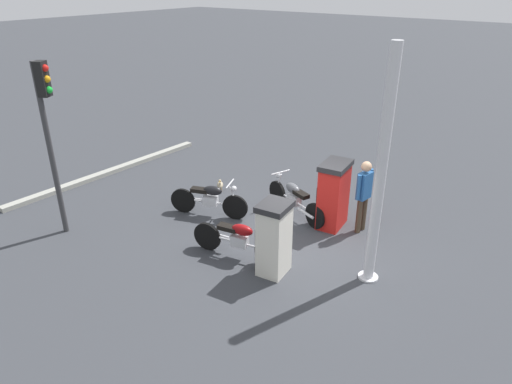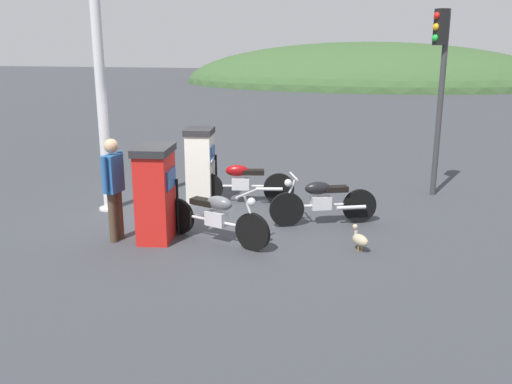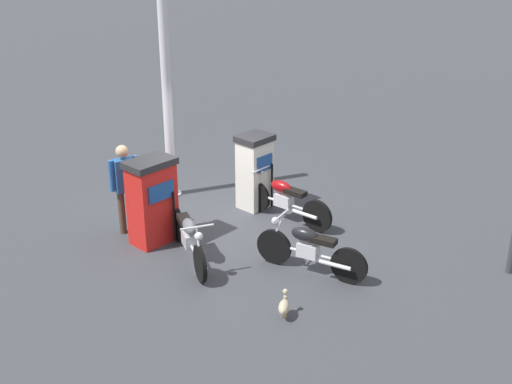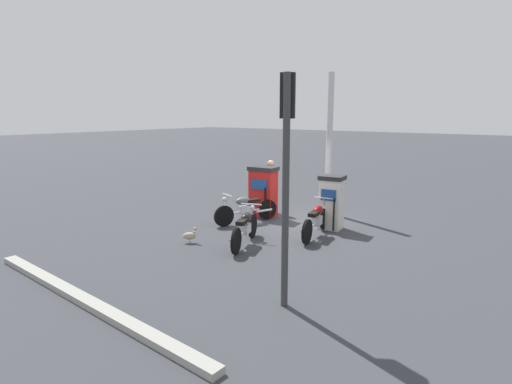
{
  "view_description": "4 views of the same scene",
  "coord_description": "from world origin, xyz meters",
  "views": [
    {
      "loc": [
        -4.63,
        7.68,
        5.49
      ],
      "look_at": [
        0.82,
        0.48,
        1.23
      ],
      "focal_mm": 32.45,
      "sensor_mm": 36.0,
      "label": 1
    },
    {
      "loc": [
        3.39,
        -9.66,
        3.28
      ],
      "look_at": [
        1.35,
        -0.33,
        0.69
      ],
      "focal_mm": 39.1,
      "sensor_mm": 36.0,
      "label": 2
    },
    {
      "loc": [
        9.46,
        -6.8,
        5.74
      ],
      "look_at": [
        0.83,
        0.4,
        0.88
      ],
      "focal_mm": 46.54,
      "sensor_mm": 36.0,
      "label": 3
    },
    {
      "loc": [
        10.29,
        6.47,
        3.3
      ],
      "look_at": [
        1.0,
        -0.6,
        1.05
      ],
      "focal_mm": 28.96,
      "sensor_mm": 36.0,
      "label": 4
    }
  ],
  "objects": [
    {
      "name": "fuel_pump_far",
      "position": [
        -0.18,
        1.21,
        0.79
      ],
      "size": [
        0.65,
        0.74,
        1.55
      ],
      "color": "silver",
      "rests_on": "ground"
    },
    {
      "name": "motorcycle_near_pump",
      "position": [
        0.83,
        -1.12,
        0.45
      ],
      "size": [
        2.06,
        0.93,
        0.95
      ],
      "color": "black",
      "rests_on": "ground"
    },
    {
      "name": "canopy_support_pole",
      "position": [
        -1.81,
        0.24,
        2.2
      ],
      "size": [
        0.4,
        0.4,
        4.55
      ],
      "color": "silver",
      "rests_on": "ground"
    },
    {
      "name": "motorcycle_extra",
      "position": [
        2.48,
        0.18,
        0.46
      ],
      "size": [
        1.91,
        0.88,
        0.96
      ],
      "color": "black",
      "rests_on": "ground"
    },
    {
      "name": "attendant_person",
      "position": [
        -0.85,
        -1.39,
        1.01
      ],
      "size": [
        0.26,
        0.58,
        1.75
      ],
      "color": "#473828",
      "rests_on": "ground"
    },
    {
      "name": "fuel_pump_near",
      "position": [
        -0.18,
        -1.21,
        0.82
      ],
      "size": [
        0.68,
        0.95,
        1.62
      ],
      "color": "red",
      "rests_on": "ground"
    },
    {
      "name": "roadside_traffic_light",
      "position": [
        4.61,
        2.78,
        2.67
      ],
      "size": [
        0.39,
        0.31,
        3.93
      ],
      "color": "#38383A",
      "rests_on": "ground"
    },
    {
      "name": "road_edge_kerb",
      "position": [
        6.75,
        0.0,
        0.06
      ],
      "size": [
        0.47,
        6.57,
        0.12
      ],
      "color": "#9E9E93",
      "rests_on": "ground"
    },
    {
      "name": "wandering_duck",
      "position": [
        3.22,
        -1.05,
        0.2
      ],
      "size": [
        0.35,
        0.37,
        0.42
      ],
      "color": "tan",
      "rests_on": "ground"
    },
    {
      "name": "motorcycle_far_pump",
      "position": [
        0.7,
        1.24,
        0.45
      ],
      "size": [
        2.11,
        0.64,
        0.96
      ],
      "color": "black",
      "rests_on": "ground"
    },
    {
      "name": "ground_plane",
      "position": [
        0.0,
        0.0,
        0.0
      ],
      "size": [
        120.0,
        120.0,
        0.0
      ],
      "primitive_type": "plane",
      "color": "#383A3F"
    }
  ]
}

